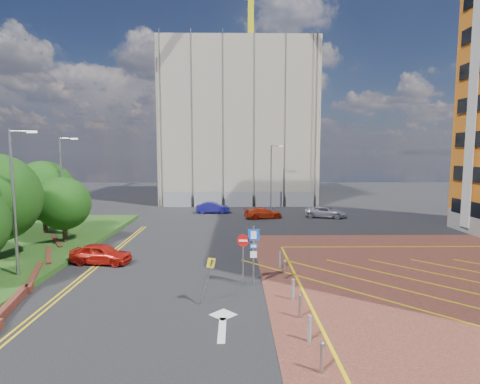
{
  "coord_description": "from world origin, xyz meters",
  "views": [
    {
      "loc": [
        -0.47,
        -18.28,
        7.05
      ],
      "look_at": [
        -0.17,
        4.41,
        4.65
      ],
      "focal_mm": 28.0,
      "sensor_mm": 36.0,
      "label": 1
    }
  ],
  "objects_px": {
    "sign_cluster": "(250,250)",
    "car_silver_back": "(325,212)",
    "lamp_left_near": "(15,197)",
    "car_red_left": "(101,254)",
    "lamp_left_far": "(62,182)",
    "car_blue_back": "(213,208)",
    "car_red_back": "(263,213)",
    "warning_sign": "(208,275)",
    "tree_c": "(64,204)",
    "tree_d": "(43,191)",
    "lamp_back": "(272,174)"
  },
  "relations": [
    {
      "from": "lamp_back",
      "to": "warning_sign",
      "type": "relative_size",
      "value": 3.57
    },
    {
      "from": "lamp_left_far",
      "to": "sign_cluster",
      "type": "bearing_deg",
      "value": -36.82
    },
    {
      "from": "sign_cluster",
      "to": "warning_sign",
      "type": "bearing_deg",
      "value": -128.98
    },
    {
      "from": "tree_c",
      "to": "car_silver_back",
      "type": "relative_size",
      "value": 1.12
    },
    {
      "from": "tree_d",
      "to": "lamp_left_near",
      "type": "distance_m",
      "value": 11.76
    },
    {
      "from": "lamp_left_far",
      "to": "sign_cluster",
      "type": "distance_m",
      "value": 18.58
    },
    {
      "from": "sign_cluster",
      "to": "car_silver_back",
      "type": "relative_size",
      "value": 0.73
    },
    {
      "from": "tree_c",
      "to": "car_red_left",
      "type": "height_order",
      "value": "tree_c"
    },
    {
      "from": "lamp_back",
      "to": "car_blue_back",
      "type": "xyz_separation_m",
      "value": [
        -7.15,
        -2.98,
        -3.72
      ]
    },
    {
      "from": "lamp_left_far",
      "to": "car_silver_back",
      "type": "xyz_separation_m",
      "value": [
        23.79,
        9.93,
        -4.05
      ]
    },
    {
      "from": "tree_d",
      "to": "car_red_back",
      "type": "distance_m",
      "value": 21.09
    },
    {
      "from": "lamp_left_near",
      "to": "lamp_left_far",
      "type": "relative_size",
      "value": 1.0
    },
    {
      "from": "tree_d",
      "to": "lamp_back",
      "type": "bearing_deg",
      "value": 36.09
    },
    {
      "from": "tree_d",
      "to": "car_silver_back",
      "type": "xyz_separation_m",
      "value": [
        25.87,
        8.93,
        -3.26
      ]
    },
    {
      "from": "car_silver_back",
      "to": "lamp_left_far",
      "type": "bearing_deg",
      "value": 126.72
    },
    {
      "from": "tree_d",
      "to": "car_red_left",
      "type": "relative_size",
      "value": 1.59
    },
    {
      "from": "lamp_left_far",
      "to": "car_blue_back",
      "type": "distance_m",
      "value": 17.74
    },
    {
      "from": "lamp_left_near",
      "to": "sign_cluster",
      "type": "distance_m",
      "value": 13.04
    },
    {
      "from": "lamp_left_far",
      "to": "car_red_back",
      "type": "height_order",
      "value": "lamp_left_far"
    },
    {
      "from": "lamp_left_near",
      "to": "car_red_left",
      "type": "bearing_deg",
      "value": 41.77
    },
    {
      "from": "sign_cluster",
      "to": "car_silver_back",
      "type": "xyz_separation_m",
      "value": [
        9.08,
        20.95,
        -1.34
      ]
    },
    {
      "from": "lamp_left_near",
      "to": "lamp_left_far",
      "type": "bearing_deg",
      "value": 101.31
    },
    {
      "from": "car_blue_back",
      "to": "car_silver_back",
      "type": "xyz_separation_m",
      "value": [
        12.44,
        -3.09,
        -0.03
      ]
    },
    {
      "from": "lamp_left_near",
      "to": "car_red_back",
      "type": "relative_size",
      "value": 1.96
    },
    {
      "from": "warning_sign",
      "to": "tree_d",
      "type": "bearing_deg",
      "value": 135.53
    },
    {
      "from": "tree_c",
      "to": "sign_cluster",
      "type": "height_order",
      "value": "tree_c"
    },
    {
      "from": "car_red_left",
      "to": "car_red_back",
      "type": "bearing_deg",
      "value": -27.31
    },
    {
      "from": "tree_d",
      "to": "lamp_left_far",
      "type": "height_order",
      "value": "lamp_left_far"
    },
    {
      "from": "lamp_left_near",
      "to": "car_red_back",
      "type": "height_order",
      "value": "lamp_left_near"
    },
    {
      "from": "car_red_left",
      "to": "car_silver_back",
      "type": "distance_m",
      "value": 24.95
    },
    {
      "from": "car_red_back",
      "to": "car_silver_back",
      "type": "height_order",
      "value": "car_silver_back"
    },
    {
      "from": "lamp_left_near",
      "to": "car_silver_back",
      "type": "relative_size",
      "value": 1.82
    },
    {
      "from": "lamp_back",
      "to": "car_red_back",
      "type": "height_order",
      "value": "lamp_back"
    },
    {
      "from": "lamp_left_near",
      "to": "lamp_left_far",
      "type": "distance_m",
      "value": 10.2
    },
    {
      "from": "lamp_left_near",
      "to": "tree_c",
      "type": "bearing_deg",
      "value": 97.69
    },
    {
      "from": "warning_sign",
      "to": "car_red_left",
      "type": "relative_size",
      "value": 0.59
    },
    {
      "from": "sign_cluster",
      "to": "car_blue_back",
      "type": "height_order",
      "value": "sign_cluster"
    },
    {
      "from": "warning_sign",
      "to": "tree_c",
      "type": "bearing_deg",
      "value": 135.67
    },
    {
      "from": "tree_d",
      "to": "lamp_back",
      "type": "xyz_separation_m",
      "value": [
        20.58,
        15.0,
        0.49
      ]
    },
    {
      "from": "car_silver_back",
      "to": "warning_sign",
      "type": "bearing_deg",
      "value": 168.73
    },
    {
      "from": "car_red_left",
      "to": "car_silver_back",
      "type": "bearing_deg",
      "value": -39.61
    },
    {
      "from": "tree_c",
      "to": "lamp_left_near",
      "type": "bearing_deg",
      "value": -82.31
    },
    {
      "from": "car_blue_back",
      "to": "lamp_back",
      "type": "bearing_deg",
      "value": -68.59
    },
    {
      "from": "warning_sign",
      "to": "lamp_back",
      "type": "bearing_deg",
      "value": 78.88
    },
    {
      "from": "tree_d",
      "to": "lamp_left_far",
      "type": "distance_m",
      "value": 2.44
    },
    {
      "from": "lamp_left_near",
      "to": "lamp_back",
      "type": "relative_size",
      "value": 1.0
    },
    {
      "from": "car_red_left",
      "to": "car_silver_back",
      "type": "xyz_separation_m",
      "value": [
        18.37,
        16.88,
        -0.04
      ]
    },
    {
      "from": "lamp_left_far",
      "to": "car_blue_back",
      "type": "bearing_deg",
      "value": 48.92
    },
    {
      "from": "tree_c",
      "to": "lamp_left_far",
      "type": "height_order",
      "value": "lamp_left_far"
    },
    {
      "from": "lamp_back",
      "to": "car_red_left",
      "type": "xyz_separation_m",
      "value": [
        -13.08,
        -22.95,
        -3.71
      ]
    }
  ]
}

